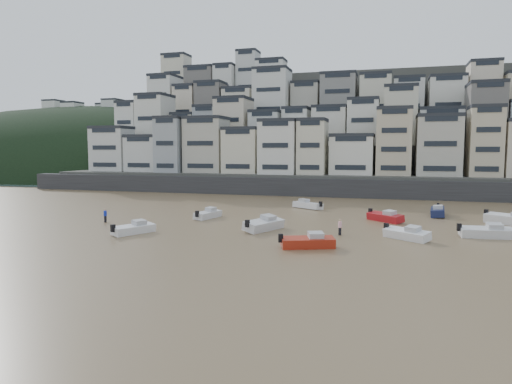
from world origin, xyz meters
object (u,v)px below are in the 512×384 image
(boat_i, at_px, (438,210))
(person_blue, at_px, (105,216))
(boat_b, at_px, (407,233))
(boat_h, at_px, (308,204))
(person_pink, at_px, (340,227))
(boat_a, at_px, (308,240))
(boat_c, at_px, (264,223))
(boat_d, at_px, (487,230))
(boat_g, at_px, (512,217))
(boat_f, at_px, (208,213))
(boat_e, at_px, (385,216))
(boat_j, at_px, (134,227))

(boat_i, distance_m, person_blue, 45.05)
(boat_b, bearing_deg, boat_h, 158.74)
(person_pink, bearing_deg, person_blue, 179.35)
(boat_a, distance_m, boat_c, 10.16)
(boat_d, xyz_separation_m, boat_g, (4.72, 9.92, 0.14))
(boat_c, bearing_deg, boat_b, -70.51)
(boat_i, relative_size, person_blue, 3.49)
(boat_f, bearing_deg, boat_e, -68.67)
(boat_f, relative_size, person_pink, 3.01)
(boat_a, distance_m, boat_j, 19.84)
(boat_f, bearing_deg, boat_d, -85.69)
(boat_c, bearing_deg, boat_d, -61.30)
(boat_g, bearing_deg, boat_h, -161.18)
(boat_g, height_order, person_pink, boat_g)
(boat_d, bearing_deg, boat_j, -173.58)
(boat_c, bearing_deg, boat_f, 78.23)
(boat_g, xyz_separation_m, boat_h, (-26.85, 8.27, -0.16))
(boat_b, bearing_deg, boat_i, 111.29)
(boat_i, relative_size, person_pink, 3.49)
(boat_b, xyz_separation_m, boat_f, (-25.29, 7.81, -0.01))
(boat_f, bearing_deg, person_blue, 133.64)
(boat_h, xyz_separation_m, boat_j, (-14.86, -26.47, -0.04))
(boat_a, relative_size, boat_h, 0.98)
(boat_h, bearing_deg, boat_a, 132.87)
(boat_i, bearing_deg, person_blue, -60.56)
(boat_a, relative_size, person_pink, 3.17)
(boat_a, height_order, person_pink, person_pink)
(boat_b, height_order, person_blue, person_blue)
(boat_d, relative_size, boat_i, 0.95)
(boat_h, relative_size, person_blue, 3.23)
(boat_e, height_order, boat_i, boat_i)
(boat_b, xyz_separation_m, boat_h, (-14.02, 21.47, 0.04))
(boat_b, height_order, boat_j, boat_j)
(boat_h, bearing_deg, boat_f, 83.53)
(boat_a, bearing_deg, boat_f, 116.42)
(boat_d, bearing_deg, person_blue, 176.87)
(boat_d, xyz_separation_m, boat_f, (-33.40, 4.52, -0.07))
(boat_h, xyz_separation_m, boat_i, (18.82, -2.65, 0.06))
(boat_c, xyz_separation_m, boat_j, (-13.29, -6.02, -0.12))
(boat_a, distance_m, boat_e, 19.66)
(boat_h, height_order, boat_j, boat_h)
(boat_c, bearing_deg, boat_e, -28.37)
(boat_g, bearing_deg, boat_i, -179.05)
(boat_b, bearing_deg, boat_f, -161.56)
(boat_f, height_order, boat_j, boat_j)
(boat_d, relative_size, person_blue, 3.31)
(boat_i, height_order, person_pink, person_pink)
(person_pink, bearing_deg, boat_h, 108.85)
(person_blue, bearing_deg, boat_b, -1.40)
(boat_a, height_order, boat_e, boat_e)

